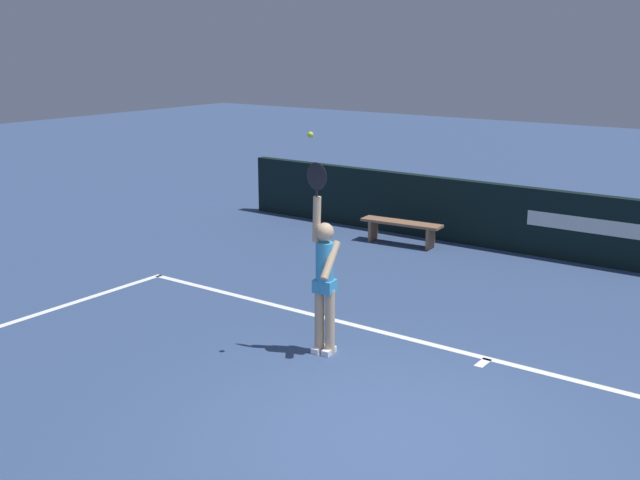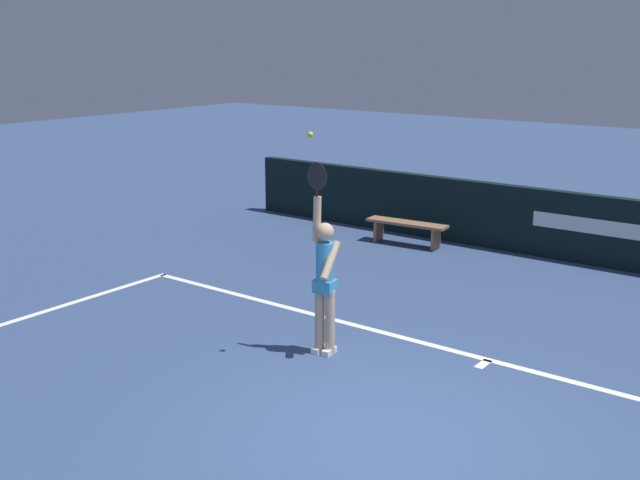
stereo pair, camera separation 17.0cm
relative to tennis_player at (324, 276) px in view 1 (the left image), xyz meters
The scene contains 6 objects.
ground_plane 2.46m from the tennis_player, 37.51° to the right, with size 60.00×60.00×0.00m, color #324870.
court_lines 2.64m from the tennis_player, 43.16° to the right, with size 12.01×5.54×0.00m.
back_wall 6.29m from the tennis_player, 73.53° to the left, with size 15.74×0.21×1.24m.
tennis_player is the anchor object (origin of this frame).
tennis_ball 1.79m from the tennis_player, 97.75° to the right, with size 0.07×0.07×0.07m.
courtside_bench_near 5.59m from the tennis_player, 109.97° to the left, with size 1.63×0.48×0.45m.
Camera 1 is at (3.54, -6.09, 3.86)m, focal length 43.46 mm.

